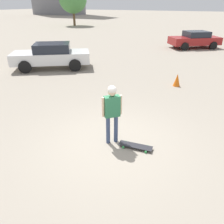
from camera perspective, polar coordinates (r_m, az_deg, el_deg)
The scene contains 6 objects.
ground_plane at distance 6.34m, azimuth 0.00°, elevation -7.78°, with size 220.00×220.00×0.00m, color gray.
person at distance 5.79m, azimuth 0.00°, elevation 1.17°, with size 0.44×0.44×1.71m.
skateboard at distance 6.10m, azimuth 6.16°, elevation -8.78°, with size 0.37×0.94×0.08m.
car_parked_near at distance 13.90m, azimuth -15.51°, elevation 14.07°, with size 3.97×4.69×1.47m.
car_parked_far at distance 21.18m, azimuth 20.82°, elevation 17.33°, with size 3.93×4.44×1.40m.
traffic_cone at distance 10.91m, azimuth 16.62°, elevation 8.01°, with size 0.33×0.33×0.59m.
Camera 1 is at (-4.68, -2.34, 3.59)m, focal length 35.00 mm.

